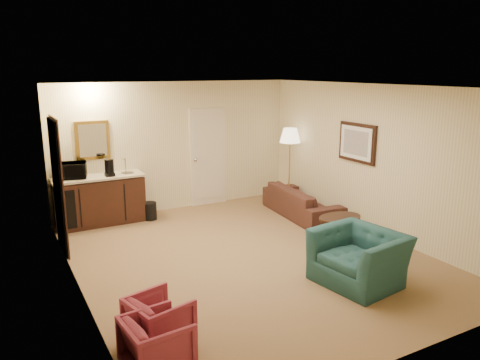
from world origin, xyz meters
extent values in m
plane|color=brown|center=(0.00, 0.00, 0.00)|extent=(6.00, 6.00, 0.00)
cube|color=beige|center=(0.00, 3.00, 1.30)|extent=(5.00, 0.02, 2.60)
cube|color=beige|center=(-2.50, 0.00, 1.30)|extent=(0.02, 6.00, 2.60)
cube|color=beige|center=(2.50, 0.00, 1.30)|extent=(0.02, 6.00, 2.60)
cube|color=white|center=(0.00, 0.00, 2.60)|extent=(5.00, 6.00, 0.02)
cube|color=beige|center=(0.70, 2.97, 1.02)|extent=(0.82, 0.06, 2.05)
cube|color=black|center=(-2.47, 1.70, 1.05)|extent=(0.06, 0.98, 2.10)
cube|color=gold|center=(-1.65, 2.97, 1.55)|extent=(0.62, 0.04, 0.72)
cube|color=black|center=(2.46, 0.40, 1.55)|extent=(0.06, 0.90, 0.70)
cube|color=black|center=(-1.65, 2.72, 0.46)|extent=(1.64, 0.58, 0.92)
imported|color=black|center=(1.95, 1.30, 0.38)|extent=(0.74, 2.00, 0.77)
imported|color=#1D4946|center=(0.87, -1.49, 0.48)|extent=(0.87, 1.20, 0.97)
imported|color=#8E2E44|center=(-2.15, -2.00, 0.30)|extent=(0.60, 0.64, 0.61)
imported|color=#8E2E44|center=(-1.99, -1.60, 0.30)|extent=(0.67, 0.70, 0.60)
cube|color=black|center=(1.67, -0.16, 0.22)|extent=(0.85, 0.64, 0.44)
cube|color=gold|center=(2.20, 2.12, 0.82)|extent=(0.54, 0.54, 1.65)
cylinder|color=black|center=(-0.76, 2.52, 0.17)|extent=(0.35, 0.35, 0.34)
imported|color=black|center=(-2.10, 2.76, 1.10)|extent=(0.57, 0.40, 0.35)
cylinder|color=black|center=(-1.46, 2.61, 1.08)|extent=(0.18, 0.18, 0.31)
camera|label=1|loc=(-3.36, -5.89, 2.86)|focal=35.00mm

